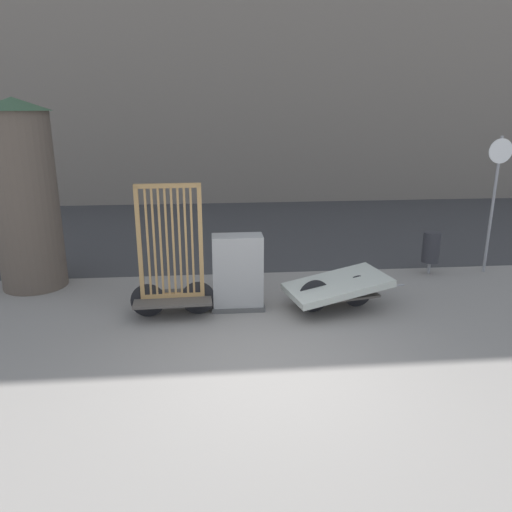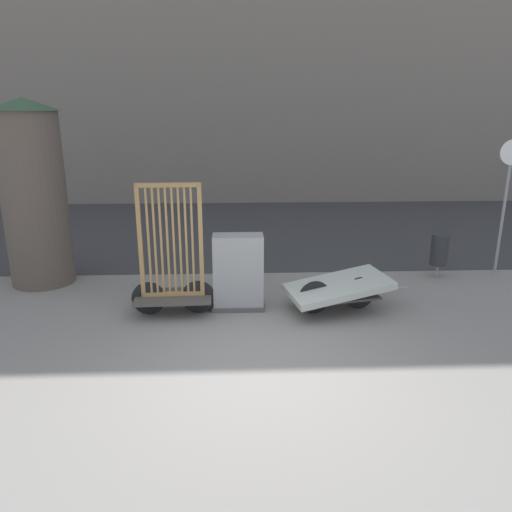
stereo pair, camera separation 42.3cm
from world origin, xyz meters
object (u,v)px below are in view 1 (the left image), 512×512
(trash_bin, at_px, (431,247))
(sign_post, at_px, (495,189))
(utility_cabinet, at_px, (238,275))
(advertising_column, at_px, (24,195))
(bike_cart_with_mattress, at_px, (337,287))
(bike_cart_with_bedframe, at_px, (172,273))

(trash_bin, height_order, sign_post, sign_post)
(utility_cabinet, bearing_deg, advertising_column, 158.73)
(bike_cart_with_mattress, height_order, trash_bin, trash_bin)
(utility_cabinet, distance_m, trash_bin, 4.44)
(bike_cart_with_mattress, distance_m, utility_cabinet, 1.74)
(sign_post, bearing_deg, trash_bin, 179.70)
(bike_cart_with_bedframe, relative_size, sign_post, 0.79)
(bike_cart_with_mattress, xyz_separation_m, sign_post, (3.68, 1.72, 1.38))
(bike_cart_with_bedframe, height_order, sign_post, sign_post)
(sign_post, bearing_deg, bike_cart_with_bedframe, -165.18)
(trash_bin, height_order, advertising_column, advertising_column)
(sign_post, distance_m, advertising_column, 9.32)
(utility_cabinet, xyz_separation_m, sign_post, (5.40, 1.52, 1.17))
(trash_bin, xyz_separation_m, sign_post, (1.23, -0.01, 1.22))
(utility_cabinet, height_order, sign_post, sign_post)
(utility_cabinet, xyz_separation_m, trash_bin, (4.16, 1.53, -0.05))
(bike_cart_with_bedframe, xyz_separation_m, sign_post, (6.50, 1.72, 1.04))
(bike_cart_with_bedframe, relative_size, trash_bin, 2.51)
(bike_cart_with_bedframe, xyz_separation_m, advertising_column, (-2.82, 1.73, 1.06))
(bike_cart_with_bedframe, xyz_separation_m, bike_cart_with_mattress, (2.82, 0.00, -0.35))
(bike_cart_with_mattress, relative_size, trash_bin, 2.52)
(trash_bin, relative_size, advertising_column, 0.25)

